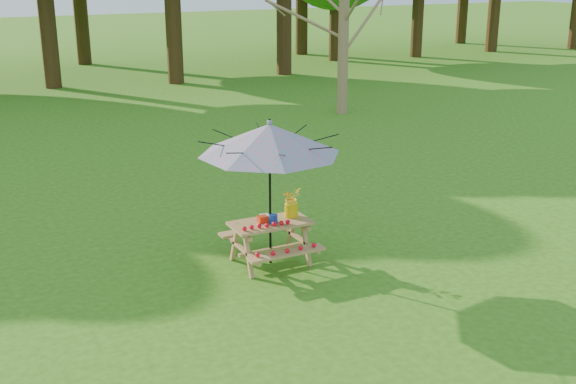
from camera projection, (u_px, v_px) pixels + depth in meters
name	position (u px, v px, depth m)	size (l,w,h in m)	color
ground	(536.00, 322.00, 9.25)	(120.00, 120.00, 0.00)	#356112
picnic_table	(270.00, 243.00, 10.96)	(1.20, 1.32, 0.67)	#9C7946
patio_umbrella	(270.00, 139.00, 10.47)	(2.56, 2.56, 2.25)	black
produce_bins	(268.00, 218.00, 10.85)	(0.27, 0.34, 0.13)	red
tomatoes_row	(266.00, 225.00, 10.63)	(0.77, 0.13, 0.07)	red
flower_bucket	(291.00, 201.00, 11.02)	(0.35, 0.33, 0.46)	gold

